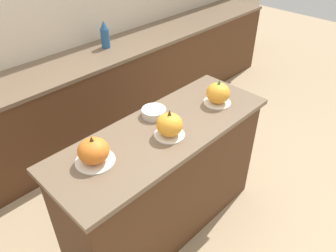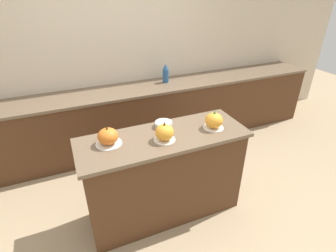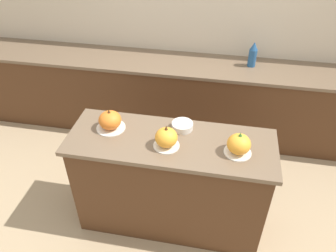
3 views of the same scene
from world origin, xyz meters
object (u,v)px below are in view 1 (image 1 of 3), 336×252
pumpkin_cake_center (169,125)px  pumpkin_cake_right (218,94)px  pumpkin_cake_left (94,152)px  bottle_tall (105,35)px  mixing_bowl (154,112)px

pumpkin_cake_center → pumpkin_cake_right: (0.52, 0.02, 0.00)m
pumpkin_cake_left → pumpkin_cake_center: bearing=-15.5°
pumpkin_cake_center → pumpkin_cake_right: pumpkin_cake_center is taller
pumpkin_cake_left → bottle_tall: 1.78m
pumpkin_cake_center → mixing_bowl: bearing=69.8°
pumpkin_cake_right → mixing_bowl: 0.49m
pumpkin_cake_right → mixing_bowl: size_ratio=1.18×
pumpkin_cake_center → mixing_bowl: size_ratio=1.16×
pumpkin_cake_left → pumpkin_cake_right: pumpkin_cake_right is taller
pumpkin_cake_right → bottle_tall: 1.50m
pumpkin_cake_right → mixing_bowl: (-0.44, 0.21, -0.05)m
bottle_tall → pumpkin_cake_left: bearing=-128.8°
pumpkin_cake_left → bottle_tall: bottle_tall is taller
mixing_bowl → pumpkin_cake_left: bearing=-170.0°
pumpkin_cake_center → bottle_tall: bottle_tall is taller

